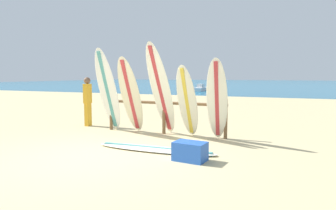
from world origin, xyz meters
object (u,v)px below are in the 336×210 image
at_px(surfboard_lying_on_sand, 155,149).
at_px(small_boat_offshore, 201,88).
at_px(surfboard_leaning_center_right, 217,100).
at_px(surfboard_leaning_left, 131,96).
at_px(beachgoer_standing, 88,99).
at_px(surfboard_leaning_center_left, 161,90).
at_px(surfboard_leaning_far_left, 108,90).
at_px(cooler_box, 190,151).
at_px(surfboard_leaning_center, 187,102).
at_px(surfboard_rack, 164,110).

distance_m(surfboard_lying_on_sand, small_boat_offshore, 25.02).
bearing_deg(surfboard_leaning_center_right, surfboard_leaning_left, -179.23).
bearing_deg(surfboard_leaning_left, beachgoer_standing, 161.85).
bearing_deg(small_boat_offshore, surfboard_leaning_center_left, -76.41).
bearing_deg(surfboard_leaning_far_left, cooler_box, -31.96).
relative_size(surfboard_leaning_left, surfboard_leaning_center_right, 1.04).
relative_size(surfboard_leaning_center_right, small_boat_offshore, 0.68).
xyz_separation_m(surfboard_leaning_center_left, small_boat_offshore, (-5.51, 22.77, -0.98)).
bearing_deg(surfboard_leaning_left, cooler_box, -38.87).
relative_size(surfboard_leaning_center, cooler_box, 3.14).
relative_size(surfboard_lying_on_sand, cooler_box, 4.57).
bearing_deg(surfboard_leaning_center_left, surfboard_rack, 96.11).
bearing_deg(beachgoer_standing, surfboard_rack, -5.70).
height_order(surfboard_leaning_center_right, small_boat_offshore, surfboard_leaning_center_right).
xyz_separation_m(surfboard_rack, small_boat_offshore, (-5.48, 22.49, -0.42)).
bearing_deg(surfboard_leaning_far_left, small_boat_offshore, 99.63).
relative_size(surfboard_leaning_far_left, cooler_box, 3.95).
height_order(surfboard_leaning_left, beachgoer_standing, surfboard_leaning_left).
xyz_separation_m(surfboard_leaning_far_left, small_boat_offshore, (-3.87, 22.79, -0.93)).
xyz_separation_m(surfboard_rack, surfboard_lying_on_sand, (0.56, -1.79, -0.64)).
height_order(surfboard_lying_on_sand, cooler_box, cooler_box).
bearing_deg(surfboard_leaning_center, surfboard_leaning_center_left, 178.74).
bearing_deg(surfboard_leaning_center_right, surfboard_lying_on_sand, -124.04).
relative_size(surfboard_rack, cooler_box, 5.87).
distance_m(surfboard_leaning_left, surfboard_lying_on_sand, 2.25).
height_order(surfboard_rack, surfboard_leaning_center_left, surfboard_leaning_center_left).
bearing_deg(beachgoer_standing, surfboard_leaning_center, -9.11).
bearing_deg(surfboard_leaning_center_right, beachgoer_standing, 172.12).
xyz_separation_m(surfboard_lying_on_sand, small_boat_offshore, (-6.04, 24.28, 0.22)).
bearing_deg(surfboard_leaning_left, surfboard_leaning_center_right, 0.77).
xyz_separation_m(surfboard_leaning_center_left, surfboard_lying_on_sand, (0.53, -1.52, -1.20)).
bearing_deg(cooler_box, surfboard_leaning_left, 147.80).
xyz_separation_m(surfboard_leaning_far_left, surfboard_lying_on_sand, (2.17, -1.49, -1.15)).
height_order(surfboard_leaning_center_left, small_boat_offshore, surfboard_leaning_center_left).
height_order(surfboard_leaning_far_left, surfboard_lying_on_sand, surfboard_leaning_far_left).
xyz_separation_m(beachgoer_standing, cooler_box, (4.25, -2.51, -0.68)).
bearing_deg(surfboard_leaning_center_right, surfboard_leaning_center_left, 178.26).
distance_m(surfboard_leaning_far_left, surfboard_lying_on_sand, 2.87).
xyz_separation_m(surfboard_leaning_left, surfboard_leaning_center_left, (0.87, 0.08, 0.17)).
relative_size(surfboard_leaning_far_left, small_boat_offshore, 0.80).
relative_size(surfboard_rack, surfboard_leaning_center_left, 1.43).
relative_size(beachgoer_standing, small_boat_offshore, 0.52).
distance_m(surfboard_leaning_center_left, surfboard_leaning_center_right, 1.54).
distance_m(surfboard_leaning_center, small_boat_offshore, 23.63).
height_order(surfboard_leaning_center, surfboard_lying_on_sand, surfboard_leaning_center).
bearing_deg(small_boat_offshore, beachgoer_standing, -83.02).
xyz_separation_m(surfboard_rack, cooler_box, (1.50, -2.24, -0.50)).
bearing_deg(surfboard_leaning_center_left, beachgoer_standing, 168.83).
relative_size(surfboard_leaning_center, small_boat_offshore, 0.63).
bearing_deg(surfboard_lying_on_sand, cooler_box, -25.44).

